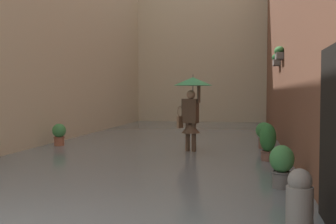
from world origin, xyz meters
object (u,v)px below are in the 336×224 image
potted_plant_far_left (282,167)px  potted_plant_mid_left (264,134)px  potted_plant_near_right (59,135)px  person_wading (192,99)px  mooring_bollard (299,207)px  potted_plant_near_left (268,143)px

potted_plant_far_left → potted_plant_mid_left: bearing=-88.9°
potted_plant_mid_left → potted_plant_near_right: potted_plant_mid_left is taller
potted_plant_far_left → person_wading: bearing=-62.5°
person_wading → potted_plant_near_right: person_wading is taller
potted_plant_far_left → mooring_bollard: size_ratio=0.97×
person_wading → mooring_bollard: size_ratio=2.56×
potted_plant_near_left → potted_plant_mid_left: potted_plant_near_left is taller
potted_plant_near_left → potted_plant_far_left: bearing=91.9°
person_wading → potted_plant_near_right: bearing=-5.7°
person_wading → potted_plant_mid_left: (-1.91, -0.92, -1.01)m
person_wading → mooring_bollard: 6.46m
potted_plant_far_left → mooring_bollard: 2.20m
potted_plant_mid_left → potted_plant_near_right: 5.93m
potted_plant_far_left → potted_plant_mid_left: size_ratio=0.96×
person_wading → potted_plant_near_left: bearing=149.2°
potted_plant_near_right → mooring_bollard: (-6.01, 6.44, -0.02)m
person_wading → potted_plant_mid_left: bearing=-154.2°
mooring_bollard → potted_plant_mid_left: bearing=-89.1°
potted_plant_near_right → potted_plant_far_left: bearing=144.7°
potted_plant_far_left → potted_plant_near_right: size_ratio=1.08×
potted_plant_mid_left → mooring_bollard: size_ratio=1.01×
mooring_bollard → person_wading: bearing=-71.6°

